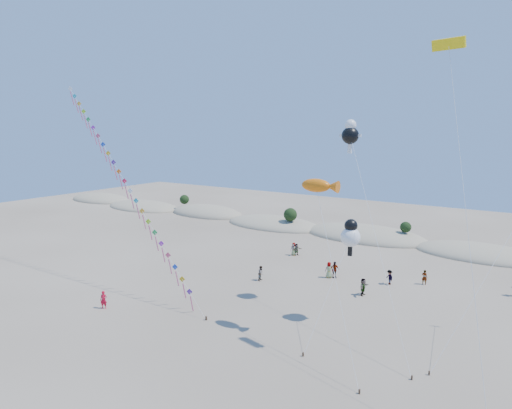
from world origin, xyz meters
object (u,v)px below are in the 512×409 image
object	(u,v)px
kite_train	(123,179)
fish_kite	(320,186)
flyer_foreground	(104,300)
parafoil_kite	(449,52)

from	to	relation	value
kite_train	fish_kite	bearing A→B (deg)	1.95
kite_train	flyer_foreground	bearing A→B (deg)	-58.12
parafoil_kite	kite_train	bearing A→B (deg)	-177.32
flyer_foreground	parafoil_kite	bearing A→B (deg)	-19.04
parafoil_kite	flyer_foreground	xyz separation A→B (m)	(-26.59, -7.20, -20.09)
kite_train	flyer_foreground	world-z (taller)	kite_train
kite_train	parafoil_kite	xyz separation A→B (m)	(30.19, 1.41, 9.74)
kite_train	fish_kite	xyz separation A→B (m)	(21.79, 0.74, 0.68)
kite_train	flyer_foreground	distance (m)	12.40
fish_kite	flyer_foreground	size ratio (longest dim) A/B	7.49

